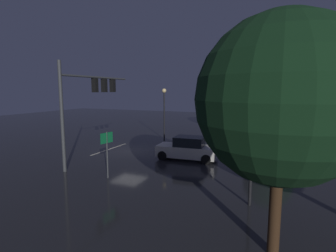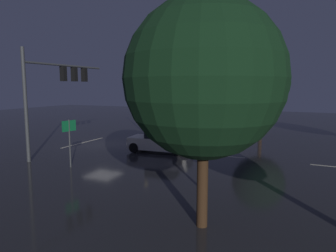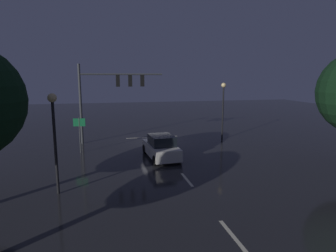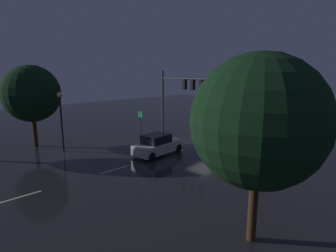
# 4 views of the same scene
# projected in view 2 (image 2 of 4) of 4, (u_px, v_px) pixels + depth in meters

# --- Properties ---
(ground_plane) EXTENTS (80.00, 80.00, 0.00)m
(ground_plane) POSITION_uv_depth(u_px,v_px,m) (102.00, 144.00, 23.87)
(ground_plane) COLOR #232326
(traffic_signal_assembly) EXTENTS (7.24, 0.47, 6.83)m
(traffic_signal_assembly) POSITION_uv_depth(u_px,v_px,m) (57.00, 83.00, 20.12)
(traffic_signal_assembly) COLOR #383A3D
(traffic_signal_assembly) RESTS_ON ground_plane
(lane_dash_far) EXTENTS (0.16, 2.20, 0.01)m
(lane_dash_far) POSITION_uv_depth(u_px,v_px,m) (147.00, 149.00, 22.23)
(lane_dash_far) COLOR beige
(lane_dash_far) RESTS_ON ground_plane
(lane_dash_mid) EXTENTS (0.16, 2.20, 0.01)m
(lane_dash_mid) POSITION_uv_depth(u_px,v_px,m) (228.00, 156.00, 19.76)
(lane_dash_mid) COLOR beige
(lane_dash_mid) RESTS_ON ground_plane
(lane_dash_near) EXTENTS (0.16, 2.20, 0.01)m
(lane_dash_near) POSITION_uv_depth(u_px,v_px,m) (332.00, 166.00, 17.29)
(lane_dash_near) COLOR beige
(lane_dash_near) RESTS_ON ground_plane
(stop_bar) EXTENTS (5.00, 0.16, 0.01)m
(stop_bar) POSITION_uv_depth(u_px,v_px,m) (83.00, 143.00, 24.65)
(stop_bar) COLOR beige
(stop_bar) RESTS_ON ground_plane
(car_approaching) EXTENTS (2.17, 4.47, 1.70)m
(car_approaching) POSITION_uv_depth(u_px,v_px,m) (161.00, 141.00, 21.03)
(car_approaching) COLOR silver
(car_approaching) RESTS_ON ground_plane
(street_lamp_left_kerb) EXTENTS (0.44, 0.44, 5.22)m
(street_lamp_left_kerb) POSITION_uv_depth(u_px,v_px,m) (145.00, 96.00, 28.77)
(street_lamp_left_kerb) COLOR black
(street_lamp_left_kerb) RESTS_ON ground_plane
(street_lamp_right_kerb) EXTENTS (0.44, 0.44, 5.02)m
(street_lamp_right_kerb) POSITION_uv_depth(u_px,v_px,m) (204.00, 110.00, 12.92)
(street_lamp_right_kerb) COLOR black
(street_lamp_right_kerb) RESTS_ON ground_plane
(route_sign) EXTENTS (0.90, 0.20, 2.71)m
(route_sign) POSITION_uv_depth(u_px,v_px,m) (69.00, 133.00, 16.89)
(route_sign) COLOR #383A3D
(route_sign) RESTS_ON ground_plane
(tree_left_near) EXTENTS (5.12, 5.12, 7.42)m
(tree_left_near) POSITION_uv_depth(u_px,v_px,m) (262.00, 83.00, 28.55)
(tree_left_near) COLOR #382314
(tree_left_near) RESTS_ON ground_plane
(tree_right_far) EXTENTS (5.00, 5.00, 7.28)m
(tree_right_far) POSITION_uv_depth(u_px,v_px,m) (204.00, 79.00, 9.30)
(tree_right_far) COLOR #382314
(tree_right_far) RESTS_ON ground_plane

